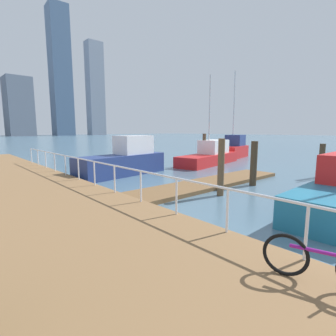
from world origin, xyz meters
TOP-DOWN VIEW (x-y plane):
  - ground_plane at (0.00, 20.00)m, footprint 300.00×300.00m
  - floating_dock at (1.86, 8.05)m, footprint 10.71×2.00m
  - boardwalk_railing at (-3.15, 8.42)m, footprint 0.06×24.49m
  - dock_piling_0 at (8.18, 13.64)m, footprint 0.29×0.29m
  - dock_piling_1 at (3.73, 6.53)m, footprint 0.34×0.34m
  - dock_piling_2 at (8.85, 5.07)m, footprint 0.32×0.32m
  - dock_piling_3 at (0.80, 6.36)m, footprint 0.28×0.28m
  - moored_boat_1 at (0.54, 13.64)m, footprint 6.22×2.66m
  - moored_boat_2 at (14.60, 15.21)m, footprint 4.55×2.97m
  - moored_boat_5 at (8.68, 13.41)m, footprint 7.60×3.53m
  - bicycle_at_railing at (-3.80, 0.95)m, footprint 0.56×1.72m
  - skyline_tower_4 at (21.30, 141.73)m, footprint 11.44×12.49m
  - skyline_tower_5 at (42.15, 142.41)m, footprint 10.02×11.16m
  - skyline_tower_6 at (63.22, 145.97)m, footprint 9.17×6.85m

SIDE VIEW (x-z plane):
  - ground_plane at x=0.00m, z-range 0.00..0.00m
  - floating_dock at x=1.86m, z-range 0.00..0.18m
  - moored_boat_5 at x=8.68m, z-range -2.85..4.31m
  - bicycle_at_railing at x=-3.80m, z-range 0.30..1.24m
  - moored_boat_1 at x=0.54m, z-range -0.31..2.13m
  - moored_boat_2 at x=14.60m, z-range -3.40..5.24m
  - dock_piling_2 at x=8.85m, z-range 0.00..2.01m
  - dock_piling_1 at x=3.73m, z-range 0.00..2.25m
  - dock_piling_3 at x=0.80m, z-range 0.00..2.45m
  - boardwalk_railing at x=-3.15m, z-range 0.70..1.78m
  - dock_piling_0 at x=8.18m, z-range 0.00..2.52m
  - skyline_tower_4 at x=21.30m, z-range 0.00..27.71m
  - skyline_tower_6 at x=63.22m, z-range 0.00..53.50m
  - skyline_tower_5 at x=42.15m, z-range 0.00..65.77m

